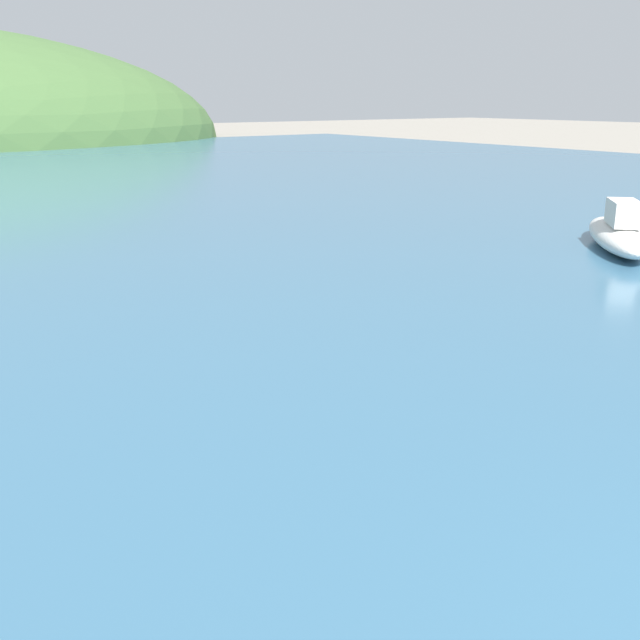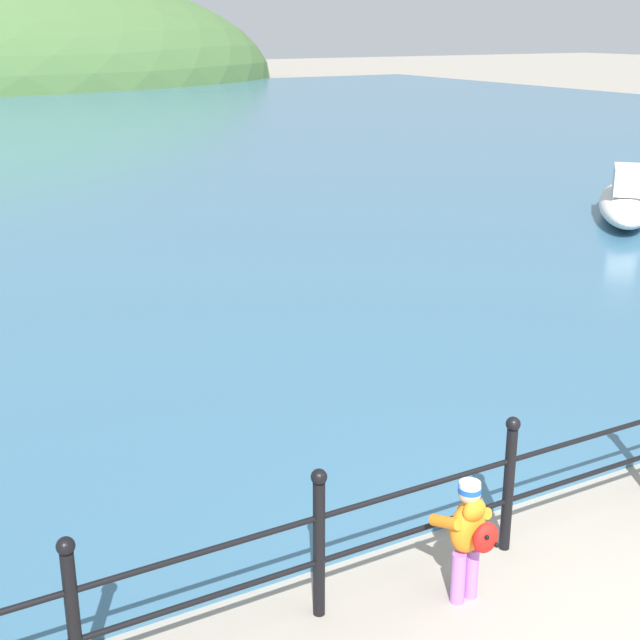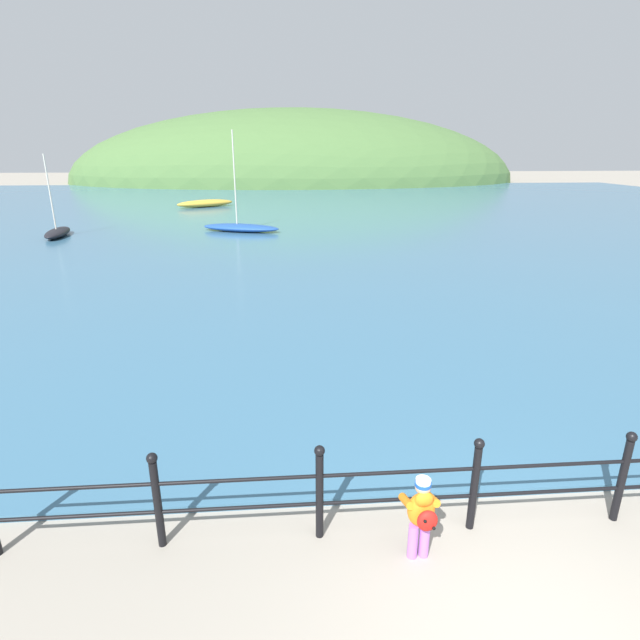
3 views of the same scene
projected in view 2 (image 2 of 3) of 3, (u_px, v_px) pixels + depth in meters
iron_railing at (509, 480)px, 7.31m from camera, size 10.87×0.12×1.21m
child_in_coat at (469, 531)px, 6.64m from camera, size 0.39×0.54×1.00m
boat_red_dinghy at (625, 201)px, 19.59m from camera, size 4.02×3.95×1.19m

